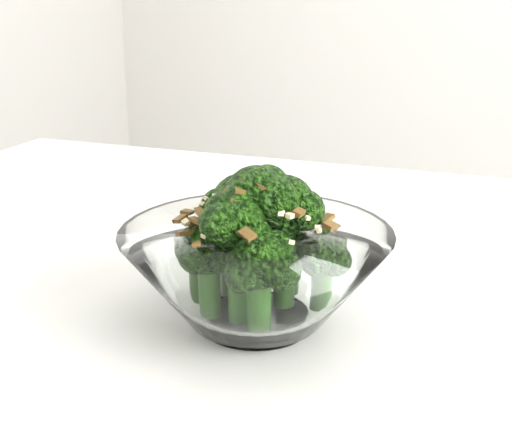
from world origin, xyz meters
The scene contains 2 objects.
table centered at (0.12, -0.03, 0.68)m, with size 1.34×1.04×0.75m.
broccoli_dish centered at (0.10, -0.14, 0.80)m, with size 0.20×0.20×0.12m.
Camera 1 is at (0.35, -0.54, 1.00)m, focal length 50.00 mm.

